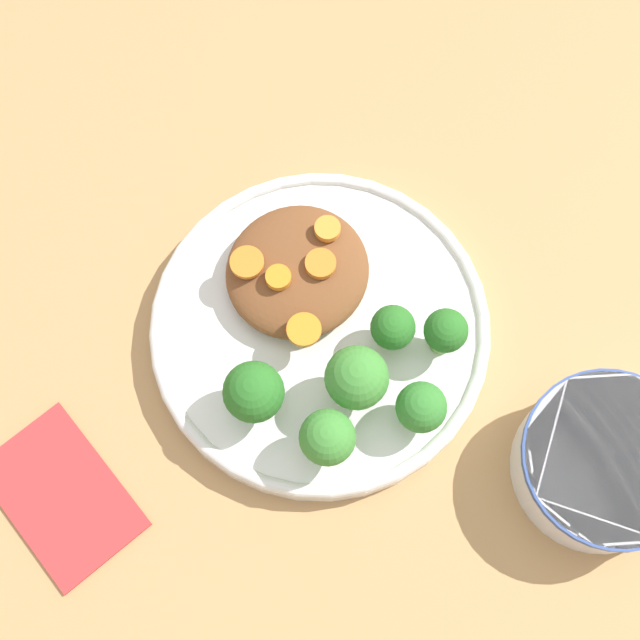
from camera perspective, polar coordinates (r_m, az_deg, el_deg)
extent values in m
plane|color=tan|center=(0.72, 0.00, -0.91)|extent=(4.00, 4.00, 0.00)
cylinder|color=silver|center=(0.71, 0.00, -0.66)|extent=(0.27, 0.27, 0.02)
torus|color=silver|center=(0.70, 0.00, -0.39)|extent=(0.27, 0.27, 0.01)
cylinder|color=silver|center=(0.70, 17.66, -8.74)|extent=(0.13, 0.13, 0.05)
cylinder|color=#2D478C|center=(0.68, 18.25, -8.38)|extent=(0.13, 0.13, 0.01)
cylinder|color=white|center=(0.69, 18.08, -8.48)|extent=(0.11, 0.11, 0.01)
ellipsoid|color=brown|center=(0.70, -1.46, 3.14)|extent=(0.11, 0.12, 0.03)
cylinder|color=#7FA85B|center=(0.68, 2.28, -4.28)|extent=(0.02, 0.02, 0.03)
sphere|color=#3D8433|center=(0.65, 2.37, -3.71)|extent=(0.05, 0.05, 0.05)
cylinder|color=#759E51|center=(0.67, 0.46, -7.93)|extent=(0.02, 0.02, 0.03)
sphere|color=#3D8433|center=(0.64, 0.48, -7.53)|extent=(0.04, 0.04, 0.04)
cylinder|color=#759E51|center=(0.68, -4.13, -5.12)|extent=(0.01, 0.01, 0.02)
sphere|color=#286B23|center=(0.65, -4.27, -4.62)|extent=(0.05, 0.05, 0.05)
cylinder|color=#759E51|center=(0.69, 4.57, -0.97)|extent=(0.02, 0.02, 0.02)
sphere|color=#286B23|center=(0.67, 4.69, -0.47)|extent=(0.03, 0.03, 0.03)
cylinder|color=#759E51|center=(0.68, 6.31, -5.96)|extent=(0.02, 0.02, 0.02)
sphere|color=#337A2D|center=(0.66, 6.50, -5.57)|extent=(0.04, 0.04, 0.04)
cylinder|color=#759E51|center=(0.69, 7.83, -1.22)|extent=(0.02, 0.02, 0.02)
sphere|color=#286B23|center=(0.67, 8.07, -0.67)|extent=(0.03, 0.03, 0.03)
cylinder|color=orange|center=(0.68, -2.42, 3.01)|extent=(0.02, 0.02, 0.01)
cylinder|color=orange|center=(0.70, 0.48, 5.86)|extent=(0.02, 0.02, 0.01)
cylinder|color=orange|center=(0.69, -4.69, 3.70)|extent=(0.03, 0.03, 0.00)
cylinder|color=orange|center=(0.67, -1.20, -0.48)|extent=(0.03, 0.03, 0.00)
cylinder|color=orange|center=(0.68, 0.04, 3.61)|extent=(0.02, 0.02, 0.01)
cube|color=#B73333|center=(0.72, -16.23, -10.73)|extent=(0.13, 0.10, 0.01)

